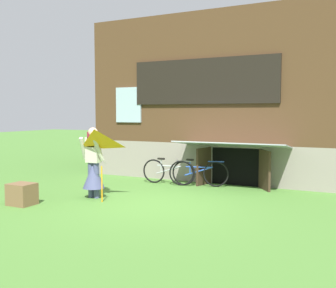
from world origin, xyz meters
The scene contains 7 objects.
ground_plane centered at (0.00, 0.00, 0.00)m, with size 60.00×60.00×0.00m, color #4C7F33.
log_house centered at (0.00, 5.59, 2.48)m, with size 7.62×6.31×4.95m.
person centered at (-1.63, -0.08, 0.71)m, with size 0.61×0.53×1.69m.
kite centered at (-1.22, -0.59, 1.30)m, with size 0.90×0.91×1.57m.
bicycle_blue centered at (0.09, 2.39, 0.37)m, with size 1.63×0.43×0.76m.
bicycle_silver centered at (-0.79, 2.32, 0.36)m, with size 1.63×0.08×0.74m.
wooden_crate centered at (-2.62, -1.37, 0.24)m, with size 0.54×0.46×0.48m, color brown.
Camera 1 is at (3.99, -7.62, 2.03)m, focal length 41.72 mm.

